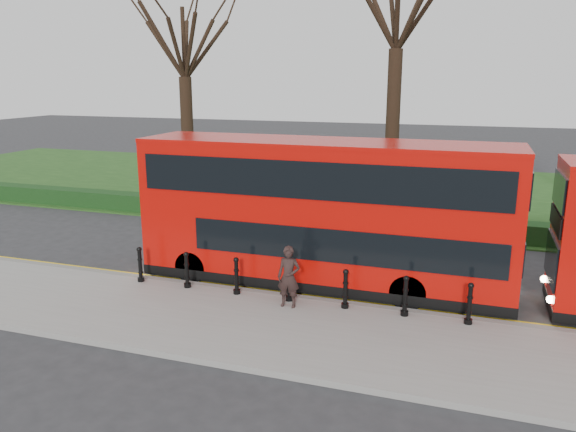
% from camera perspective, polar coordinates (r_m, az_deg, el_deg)
% --- Properties ---
extents(ground, '(120.00, 120.00, 0.00)m').
position_cam_1_polar(ground, '(16.80, -1.84, -6.92)').
color(ground, '#28282B').
rests_on(ground, ground).
extents(pavement, '(60.00, 4.00, 0.15)m').
position_cam_1_polar(pavement, '(14.22, -6.12, -10.69)').
color(pavement, gray).
rests_on(pavement, ground).
extents(kerb, '(60.00, 0.25, 0.16)m').
position_cam_1_polar(kerb, '(15.90, -3.10, -7.88)').
color(kerb, slate).
rests_on(kerb, ground).
extents(grass_verge, '(60.00, 18.00, 0.06)m').
position_cam_1_polar(grass_verge, '(30.79, 7.90, 2.67)').
color(grass_verge, '#1E4517').
rests_on(grass_verge, ground).
extents(hedge, '(60.00, 0.90, 0.80)m').
position_cam_1_polar(hedge, '(22.89, 4.07, -0.20)').
color(hedge, black).
rests_on(hedge, ground).
extents(yellow_line_outer, '(60.00, 0.10, 0.01)m').
position_cam_1_polar(yellow_line_outer, '(16.19, -2.71, -7.74)').
color(yellow_line_outer, yellow).
rests_on(yellow_line_outer, ground).
extents(yellow_line_inner, '(60.00, 0.10, 0.01)m').
position_cam_1_polar(yellow_line_inner, '(16.36, -2.45, -7.49)').
color(yellow_line_inner, yellow).
rests_on(yellow_line_inner, ground).
extents(tree_left, '(6.97, 6.97, 10.90)m').
position_cam_1_polar(tree_left, '(28.22, -10.60, 17.66)').
color(tree_left, black).
rests_on(tree_left, ground).
extents(bollard_row, '(9.33, 0.15, 1.00)m').
position_cam_1_polar(bollard_row, '(15.05, 0.12, -6.80)').
color(bollard_row, black).
rests_on(bollard_row, pavement).
extents(bus_lead, '(10.68, 2.45, 4.25)m').
position_cam_1_polar(bus_lead, '(16.17, 3.61, 0.17)').
color(bus_lead, '#BA0A05').
rests_on(bus_lead, ground).
extents(pedestrian, '(0.62, 0.42, 1.63)m').
position_cam_1_polar(pedestrian, '(14.56, 0.07, -6.21)').
color(pedestrian, black).
rests_on(pedestrian, pavement).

